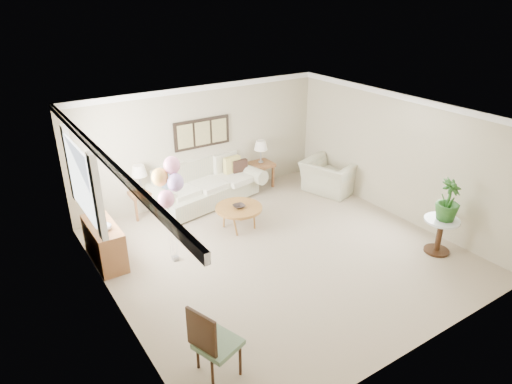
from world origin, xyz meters
TOP-DOWN VIEW (x-y plane):
  - ground_plane at (0.00, 0.00)m, footprint 6.00×6.00m
  - room_shell at (-0.11, 0.09)m, footprint 6.04×6.04m
  - wall_art_triptych at (0.00, 2.96)m, footprint 1.35×0.06m
  - sofa at (-0.12, 2.71)m, footprint 2.80×1.41m
  - end_table_left at (-1.55, 2.85)m, footprint 0.53×0.48m
  - end_table_right at (1.42, 2.75)m, footprint 0.56×0.51m
  - lamp_left at (-1.55, 2.85)m, footprint 0.33×0.33m
  - lamp_right at (1.42, 2.75)m, footprint 0.32×0.32m
  - coffee_table at (-0.13, 1.23)m, footprint 0.95×0.95m
  - decor_bowl at (-0.14, 1.20)m, footprint 0.25×0.25m
  - armchair at (2.63, 1.60)m, footprint 1.31×1.41m
  - side_table at (2.48, -1.57)m, footprint 0.63×0.63m
  - potted_plant at (2.51, -1.60)m, footprint 0.47×0.47m
  - accent_chair at (-2.40, -1.87)m, footprint 0.63×0.63m
  - credenza at (-2.76, 1.50)m, footprint 0.46×1.20m
  - vase_white at (-2.74, 1.27)m, footprint 0.20×0.20m
  - vase_sage at (-2.74, 1.79)m, footprint 0.19×0.19m
  - balloon_cluster at (-1.72, 0.87)m, footprint 0.51×0.51m

SIDE VIEW (x-z plane):
  - ground_plane at x=0.00m, z-range 0.00..0.00m
  - credenza at x=-2.76m, z-range 0.00..0.74m
  - armchair at x=2.63m, z-range 0.00..0.76m
  - sofa at x=-0.12m, z-range -0.10..0.87m
  - coffee_table at x=-0.13m, z-range 0.20..0.68m
  - end_table_left at x=-1.55m, z-range 0.19..0.77m
  - decor_bowl at x=-0.14m, z-range 0.48..0.54m
  - side_table at x=2.48m, z-range 0.17..0.85m
  - end_table_right at x=1.42m, z-range 0.21..0.82m
  - accent_chair at x=-2.40m, z-range 0.02..1.04m
  - vase_sage at x=-2.74m, z-range 0.74..0.92m
  - vase_white at x=-2.74m, z-range 0.74..0.93m
  - lamp_left at x=-1.55m, z-range 0.73..1.30m
  - lamp_right at x=1.42m, z-range 0.76..1.32m
  - potted_plant at x=2.51m, z-range 0.68..1.45m
  - balloon_cluster at x=-1.72m, z-range 0.56..2.51m
  - wall_art_triptych at x=0.00m, z-range 1.23..1.88m
  - room_shell at x=-0.11m, z-range 0.33..2.93m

